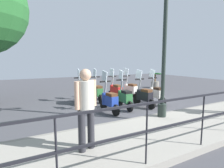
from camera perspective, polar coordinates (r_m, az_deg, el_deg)
ground_plane at (r=7.75m, az=3.99°, el=-6.55°), size 28.00×28.00×0.00m
promenade_walkway at (r=5.44m, az=22.28°, el=-12.49°), size 2.20×20.00×0.15m
fence_railing at (r=4.65m, az=32.79°, el=-5.90°), size 0.04×16.03×1.07m
lamp_post_near at (r=5.57m, az=16.66°, el=9.93°), size 0.26×0.90×4.49m
pedestrian_distant at (r=3.39m, az=-8.50°, el=-6.29°), size 0.40×0.47×1.59m
potted_palm at (r=12.71m, az=13.88°, el=0.82°), size 1.06×0.66×1.05m
scooter_near_0 at (r=7.88m, az=14.22°, el=-2.95°), size 1.23×0.44×1.54m
scooter_near_1 at (r=7.26m, az=10.39°, el=-3.72°), size 1.23×0.44×1.54m
scooter_near_2 at (r=6.87m, az=4.14°, el=-4.27°), size 1.23×0.44×1.54m
scooter_near_3 at (r=6.33m, az=-0.87°, el=-5.25°), size 1.23×0.44×1.54m
scooter_far_0 at (r=8.79m, az=6.01°, el=-1.68°), size 1.22×0.48×1.54m
scooter_far_1 at (r=8.44m, az=1.23°, el=-2.02°), size 1.23×0.45×1.54m
scooter_far_2 at (r=8.14m, az=-4.79°, el=-2.41°), size 1.23×0.44×1.54m
scooter_far_3 at (r=7.82m, az=-10.27°, el=-2.91°), size 1.23×0.44×1.54m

